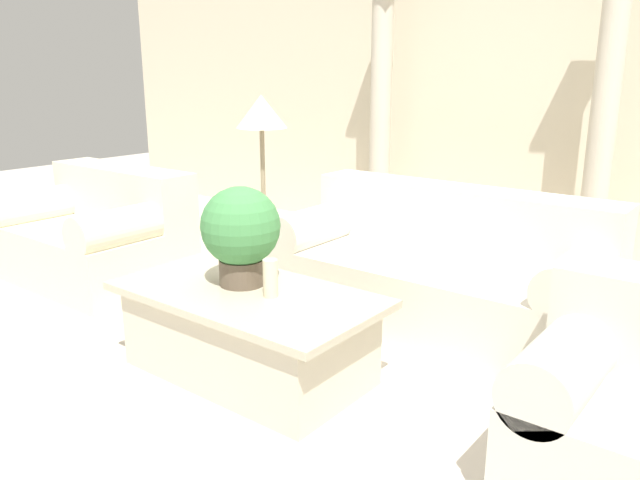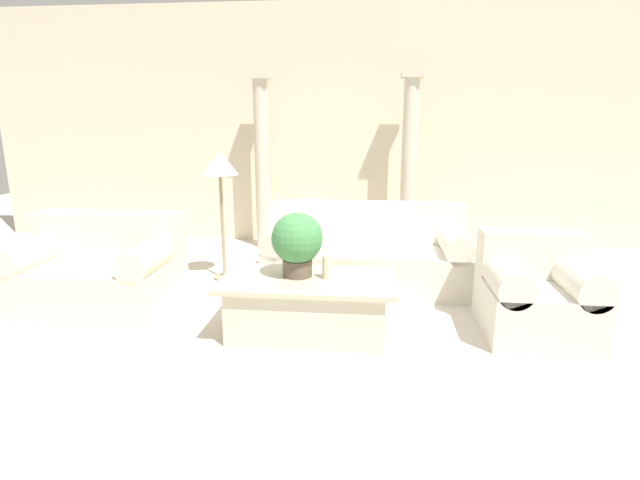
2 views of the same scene
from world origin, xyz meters
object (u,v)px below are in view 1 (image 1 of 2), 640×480
(sofa_long, at_px, (440,269))
(floor_lamp, at_px, (262,122))
(potted_plant, at_px, (241,231))
(loveseat, at_px, (99,233))
(coffee_table, at_px, (248,332))

(sofa_long, xyz_separation_m, floor_lamp, (-1.53, 0.01, 0.84))
(potted_plant, bearing_deg, loveseat, 168.57)
(coffee_table, bearing_deg, potted_plant, 145.49)
(potted_plant, bearing_deg, floor_lamp, 128.79)
(loveseat, relative_size, coffee_table, 1.00)
(sofa_long, height_order, floor_lamp, floor_lamp)
(loveseat, distance_m, potted_plant, 2.03)
(coffee_table, bearing_deg, floor_lamp, 129.88)
(sofa_long, distance_m, loveseat, 2.62)
(sofa_long, bearing_deg, loveseat, -161.36)
(loveseat, xyz_separation_m, floor_lamp, (0.95, 0.85, 0.84))
(sofa_long, relative_size, loveseat, 1.44)
(sofa_long, height_order, potted_plant, potted_plant)
(potted_plant, relative_size, floor_lamp, 0.38)
(sofa_long, relative_size, coffee_table, 1.45)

